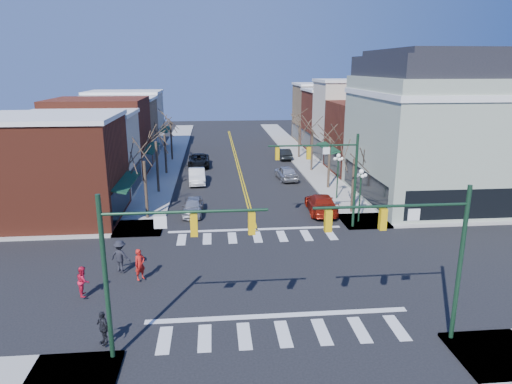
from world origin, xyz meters
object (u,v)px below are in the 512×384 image
object	(u,v)px
car_left_mid	(197,176)
pedestrian_red_a	(140,264)
car_left_near	(193,206)
car_left_far	(199,161)
lamppost_corner	(360,187)
pedestrian_dark_a	(103,328)
car_right_far	(284,154)
car_right_mid	(286,173)
victorian_corner	(433,127)
pedestrian_red_b	(83,281)
pedestrian_dark_b	(120,256)
car_right_near	(321,203)
lamppost_midblock	(338,168)

from	to	relation	value
car_left_mid	pedestrian_red_a	distance (m)	22.76
car_left_near	car_left_far	xyz separation A→B (m)	(0.00, 18.87, 0.06)
lamppost_corner	car_left_far	bearing A→B (deg)	120.28
car_left_near	pedestrian_dark_a	distance (m)	18.60
car_left_mid	car_right_far	bearing A→B (deg)	44.26
car_left_far	car_right_mid	size ratio (longest dim) A/B	1.18
victorian_corner	car_left_near	world-z (taller)	victorian_corner
car_right_mid	pedestrian_red_b	size ratio (longest dim) A/B	2.84
car_left_near	pedestrian_dark_b	bearing A→B (deg)	-106.78
victorian_corner	pedestrian_red_b	size ratio (longest dim) A/B	8.77
car_right_near	pedestrian_dark_a	xyz separation A→B (m)	(-13.85, -17.84, 0.14)
car_left_near	car_right_near	size ratio (longest dim) A/B	0.75
car_left_mid	pedestrian_dark_a	bearing A→B (deg)	-99.28
lamppost_corner	pedestrian_dark_b	size ratio (longest dim) A/B	2.25
victorian_corner	car_right_near	distance (m)	12.52
lamppost_midblock	pedestrian_dark_b	size ratio (longest dim) A/B	2.25
lamppost_corner	pedestrian_red_b	size ratio (longest dim) A/B	2.67
car_left_far	pedestrian_dark_b	bearing A→B (deg)	-97.82
car_right_far	pedestrian_dark_b	size ratio (longest dim) A/B	2.21
car_left_mid	car_right_far	distance (m)	16.36
car_left_mid	car_right_mid	size ratio (longest dim) A/B	1.03
pedestrian_red_a	pedestrian_dark_a	world-z (taller)	pedestrian_red_a
lamppost_midblock	car_left_mid	bearing A→B (deg)	150.22
lamppost_corner	car_right_near	world-z (taller)	lamppost_corner
car_left_near	lamppost_corner	bearing A→B (deg)	-12.11
lamppost_corner	lamppost_midblock	world-z (taller)	same
car_right_mid	car_right_far	bearing A→B (deg)	-102.86
car_right_mid	pedestrian_red_b	distance (m)	28.99
lamppost_corner	pedestrian_dark_a	bearing A→B (deg)	-137.27
lamppost_corner	pedestrian_dark_a	xyz separation A→B (m)	(-16.16, -14.93, -2.03)
lamppost_midblock	pedestrian_dark_a	xyz separation A→B (m)	(-16.16, -21.43, -2.03)
lamppost_corner	car_right_far	bearing A→B (deg)	94.20
car_right_near	pedestrian_red_a	world-z (taller)	pedestrian_red_a
car_left_mid	car_left_far	world-z (taller)	car_left_mid
lamppost_midblock	pedestrian_red_a	world-z (taller)	lamppost_midblock
car_left_far	pedestrian_dark_a	world-z (taller)	pedestrian_dark_a
pedestrian_red_b	pedestrian_dark_b	bearing A→B (deg)	-38.68
car_left_far	car_right_far	distance (m)	11.69
pedestrian_red_b	car_right_near	bearing A→B (deg)	-62.66
victorian_corner	car_right_near	xyz separation A→B (m)	(-10.62, -3.09, -5.86)
lamppost_midblock	car_left_near	size ratio (longest dim) A/B	1.06
lamppost_midblock	car_left_mid	size ratio (longest dim) A/B	0.91
car_right_mid	pedestrian_dark_a	xyz separation A→B (m)	(-12.76, -29.55, 0.14)
car_left_near	pedestrian_dark_a	world-z (taller)	pedestrian_dark_a
car_left_mid	car_right_far	size ratio (longest dim) A/B	1.11
lamppost_midblock	car_right_far	world-z (taller)	lamppost_midblock
car_left_far	car_right_far	world-z (taller)	car_left_far
victorian_corner	car_left_mid	bearing A→B (deg)	159.55
pedestrian_red_a	pedestrian_red_b	size ratio (longest dim) A/B	1.12
car_right_far	pedestrian_red_b	xyz separation A→B (m)	(-16.29, -36.26, 0.26)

